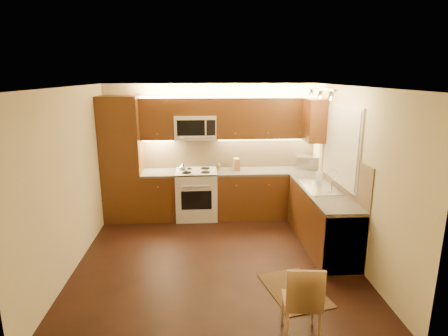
{
  "coord_description": "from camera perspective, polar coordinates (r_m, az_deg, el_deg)",
  "views": [
    {
      "loc": [
        -0.19,
        -4.95,
        2.65
      ],
      "look_at": [
        0.15,
        0.55,
        1.25
      ],
      "focal_mm": 29.38,
      "sensor_mm": 36.0,
      "label": 1
    }
  ],
  "objects": [
    {
      "name": "floor",
      "position": [
        5.62,
        -1.22,
        -13.89
      ],
      "size": [
        4.0,
        4.0,
        0.01
      ],
      "primitive_type": "cube",
      "color": "black",
      "rests_on": "ground"
    },
    {
      "name": "ceiling",
      "position": [
        4.96,
        -1.37,
        12.51
      ],
      "size": [
        4.0,
        4.0,
        0.01
      ],
      "primitive_type": "cube",
      "color": "beige",
      "rests_on": "ground"
    },
    {
      "name": "wall_back",
      "position": [
        7.09,
        -1.94,
        2.87
      ],
      "size": [
        4.0,
        0.01,
        2.5
      ],
      "primitive_type": "cube",
      "color": "beige",
      "rests_on": "ground"
    },
    {
      "name": "wall_front",
      "position": [
        3.27,
        0.14,
        -11.12
      ],
      "size": [
        4.0,
        0.01,
        2.5
      ],
      "primitive_type": "cube",
      "color": "beige",
      "rests_on": "ground"
    },
    {
      "name": "wall_left",
      "position": [
        5.45,
        -22.79,
        -1.77
      ],
      "size": [
        0.01,
        4.0,
        2.5
      ],
      "primitive_type": "cube",
      "color": "beige",
      "rests_on": "ground"
    },
    {
      "name": "wall_right",
      "position": [
        5.59,
        19.65,
        -1.1
      ],
      "size": [
        0.01,
        4.0,
        2.5
      ],
      "primitive_type": "cube",
      "color": "beige",
      "rests_on": "ground"
    },
    {
      "name": "pantry",
      "position": [
        6.97,
        -15.54,
        1.31
      ],
      "size": [
        0.7,
        0.6,
        2.3
      ],
      "primitive_type": "cube",
      "color": "#4B2810",
      "rests_on": "floor"
    },
    {
      "name": "base_cab_back_left",
      "position": [
        7.06,
        -9.89,
        -4.29
      ],
      "size": [
        0.62,
        0.6,
        0.86
      ],
      "primitive_type": "cube",
      "color": "#4B2810",
      "rests_on": "floor"
    },
    {
      "name": "counter_back_left",
      "position": [
        6.93,
        -10.05,
        -0.76
      ],
      "size": [
        0.62,
        0.6,
        0.04
      ],
      "primitive_type": "cube",
      "color": "#3B3936",
      "rests_on": "base_cab_back_left"
    },
    {
      "name": "base_cab_back_right",
      "position": [
        7.12,
        6.61,
        -4.01
      ],
      "size": [
        1.92,
        0.6,
        0.86
      ],
      "primitive_type": "cube",
      "color": "#4B2810",
      "rests_on": "floor"
    },
    {
      "name": "counter_back_right",
      "position": [
        6.99,
        6.71,
        -0.5
      ],
      "size": [
        1.92,
        0.6,
        0.04
      ],
      "primitive_type": "cube",
      "color": "#3B3936",
      "rests_on": "base_cab_back_right"
    },
    {
      "name": "base_cab_right",
      "position": [
        6.09,
        14.93,
        -7.62
      ],
      "size": [
        0.6,
        2.0,
        0.86
      ],
      "primitive_type": "cube",
      "color": "#4B2810",
      "rests_on": "floor"
    },
    {
      "name": "counter_right",
      "position": [
        5.94,
        15.21,
        -3.59
      ],
      "size": [
        0.6,
        2.0,
        0.04
      ],
      "primitive_type": "cube",
      "color": "#3B3936",
      "rests_on": "base_cab_right"
    },
    {
      "name": "dishwasher",
      "position": [
        5.49,
        17.22,
        -10.29
      ],
      "size": [
        0.58,
        0.6,
        0.84
      ],
      "primitive_type": "cube",
      "color": "silver",
      "rests_on": "floor"
    },
    {
      "name": "backsplash_back",
      "position": [
        7.11,
        0.89,
        2.5
      ],
      "size": [
        3.3,
        0.02,
        0.6
      ],
      "primitive_type": "cube",
      "color": "tan",
      "rests_on": "wall_back"
    },
    {
      "name": "backsplash_right",
      "position": [
        5.96,
        18.05,
        -0.55
      ],
      "size": [
        0.02,
        2.0,
        0.6
      ],
      "primitive_type": "cube",
      "color": "tan",
      "rests_on": "wall_right"
    },
    {
      "name": "upper_cab_back_left",
      "position": [
        6.87,
        -10.3,
        7.55
      ],
      "size": [
        0.62,
        0.35,
        0.75
      ],
      "primitive_type": "cube",
      "color": "#4B2810",
      "rests_on": "wall_back"
    },
    {
      "name": "upper_cab_back_right",
      "position": [
        6.93,
        6.77,
        7.74
      ],
      "size": [
        1.92,
        0.35,
        0.75
      ],
      "primitive_type": "cube",
      "color": "#4B2810",
      "rests_on": "wall_back"
    },
    {
      "name": "upper_cab_bridge",
      "position": [
        6.8,
        -4.52,
        9.54
      ],
      "size": [
        0.76,
        0.35,
        0.31
      ],
      "primitive_type": "cube",
      "color": "#4B2810",
      "rests_on": "wall_back"
    },
    {
      "name": "upper_cab_right_corner",
      "position": [
        6.71,
        14.08,
        7.2
      ],
      "size": [
        0.35,
        0.5,
        0.75
      ],
      "primitive_type": "cube",
      "color": "#4B2810",
      "rests_on": "wall_right"
    },
    {
      "name": "stove",
      "position": [
        6.98,
        -4.27,
        -4.07
      ],
      "size": [
        0.76,
        0.65,
        0.92
      ],
      "primitive_type": null,
      "color": "silver",
      "rests_on": "floor"
    },
    {
      "name": "microwave",
      "position": [
        6.82,
        -4.46,
        6.39
      ],
      "size": [
        0.76,
        0.38,
        0.44
      ],
      "primitive_type": null,
      "color": "silver",
      "rests_on": "wall_back"
    },
    {
      "name": "window_frame",
      "position": [
        6.01,
        17.78,
        3.5
      ],
      "size": [
        0.03,
        1.44,
        1.24
      ],
      "primitive_type": "cube",
      "color": "silver",
      "rests_on": "wall_right"
    },
    {
      "name": "window_blinds",
      "position": [
        6.0,
        17.61,
        3.51
      ],
      "size": [
        0.02,
        1.36,
        1.16
      ],
      "primitive_type": "cube",
      "color": "silver",
      "rests_on": "wall_right"
    },
    {
      "name": "sink",
      "position": [
        6.05,
        14.82,
        -2.3
      ],
      "size": [
        0.52,
        0.86,
        0.15
      ],
      "primitive_type": null,
      "color": "silver",
      "rests_on": "counter_right"
    },
    {
      "name": "faucet",
      "position": [
        6.09,
        16.47,
        -1.57
      ],
      "size": [
        0.2,
        0.04,
        0.3
      ],
      "primitive_type": null,
      "color": "silver",
      "rests_on": "counter_right"
    },
    {
      "name": "track_light_bar",
      "position": [
        5.63,
        14.79,
        11.86
      ],
      "size": [
        0.04,
        1.2,
        0.03
      ],
      "primitive_type": "cube",
      "color": "silver",
      "rests_on": "ceiling"
    },
    {
      "name": "kettle",
      "position": [
        6.69,
        -6.39,
        0.06
      ],
      "size": [
        0.21,
        0.21,
        0.2
      ],
      "primitive_type": null,
      "rotation": [
        0.0,
        0.0,
        0.27
      ],
      "color": "silver",
      "rests_on": "stove"
    },
    {
      "name": "toaster_oven",
      "position": [
        7.23,
        12.81,
        0.9
      ],
      "size": [
        0.47,
        0.39,
        0.25
      ],
      "primitive_type": "cube",
      "rotation": [
        0.0,
        0.0,
        -0.21
      ],
      "color": "silver",
      "rests_on": "counter_back_right"
    },
    {
      "name": "knife_block",
      "position": [
        6.94,
        1.94,
        0.6
      ],
      "size": [
        0.12,
        0.18,
        0.23
      ],
      "primitive_type": "cube",
      "rotation": [
        0.0,
        0.0,
        0.13
      ],
      "color": "#AF7E4F",
      "rests_on": "counter_back_right"
    },
    {
      "name": "spice_jar_a",
      "position": [
        7.05,
        -0.75,
        0.33
      ],
      "size": [
        0.05,
        0.05,
        0.1
      ],
      "primitive_type": "cylinder",
      "rotation": [
        0.0,
        0.0,
        -0.04
      ],
      "color": "silver",
      "rests_on": "counter_back_right"
    },
    {
      "name": "spice_jar_b",
      "position": [
        7.03,
        1.83,
        0.29
      ],
      "size": [
        0.06,
        0.06,
        0.11
      ],
      "primitive_type": "cylinder",
      "rotation": [
        0.0,
        0.0,
        -0.39
      ],
      "color": "brown",
      "rests_on": "counter_back_right"
    },
    {
      "name": "spice_jar_c",
      "position": [
        7.1,
        -0.77,
        0.44
      ],
      "size": [
        0.05,
        0.05,
        0.11
      ],
      "primitive_type": "cylinder",
      "rotation": [
        0.0,
        0.0,
        -0.08
      ],
      "color": "silver",
      "rests_on": "counter_back_right"
    },
    {
      "name": "spice_jar_d",
      "position": [
        6.98,
        -0.72,
        0.15
      ],
      "size": [
        0.06,
        0.06,
        0.1
      ],
      "primitive_type": "cylinder",
      "rotation": [
        0.0,
        0.0,
        0.24
      ],
      "color": "olive",
      "rests_on": "counter_back_right"
    },
    {
      "name": "soap_bottle",
      "position": [
        6.43,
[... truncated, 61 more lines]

